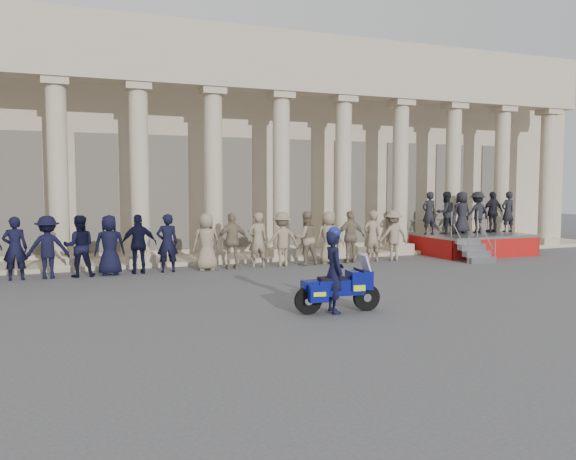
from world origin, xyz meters
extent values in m
plane|color=#474749|center=(0.00, 0.00, 0.00)|extent=(90.00, 90.00, 0.00)
cube|color=tan|center=(0.00, 15.00, 4.50)|extent=(40.00, 10.00, 9.00)
cube|color=tan|center=(0.00, 8.80, 0.07)|extent=(40.00, 2.60, 0.15)
cube|color=tan|center=(0.00, 8.00, 6.79)|extent=(35.80, 1.00, 1.00)
cube|color=tan|center=(0.00, 8.00, 7.89)|extent=(35.80, 1.00, 1.20)
cube|color=tan|center=(-3.90, 8.00, 0.30)|extent=(0.90, 0.90, 0.30)
cylinder|color=tan|center=(-3.90, 8.00, 3.25)|extent=(0.64, 0.64, 5.60)
cube|color=tan|center=(-3.90, 8.00, 6.17)|extent=(0.85, 0.85, 0.24)
cube|color=tan|center=(-1.30, 8.00, 0.30)|extent=(0.90, 0.90, 0.30)
cylinder|color=tan|center=(-1.30, 8.00, 3.25)|extent=(0.64, 0.64, 5.60)
cube|color=tan|center=(-1.30, 8.00, 6.17)|extent=(0.85, 0.85, 0.24)
cube|color=tan|center=(1.30, 8.00, 0.30)|extent=(0.90, 0.90, 0.30)
cylinder|color=tan|center=(1.30, 8.00, 3.25)|extent=(0.64, 0.64, 5.60)
cube|color=tan|center=(1.30, 8.00, 6.17)|extent=(0.85, 0.85, 0.24)
cube|color=tan|center=(3.90, 8.00, 0.30)|extent=(0.90, 0.90, 0.30)
cylinder|color=tan|center=(3.90, 8.00, 3.25)|extent=(0.64, 0.64, 5.60)
cube|color=tan|center=(3.90, 8.00, 6.17)|extent=(0.85, 0.85, 0.24)
cube|color=tan|center=(6.50, 8.00, 0.30)|extent=(0.90, 0.90, 0.30)
cylinder|color=tan|center=(6.50, 8.00, 3.25)|extent=(0.64, 0.64, 5.60)
cube|color=tan|center=(6.50, 8.00, 6.17)|extent=(0.85, 0.85, 0.24)
cube|color=tan|center=(9.10, 8.00, 0.30)|extent=(0.90, 0.90, 0.30)
cylinder|color=tan|center=(9.10, 8.00, 3.25)|extent=(0.64, 0.64, 5.60)
cube|color=tan|center=(9.10, 8.00, 6.17)|extent=(0.85, 0.85, 0.24)
cube|color=tan|center=(11.70, 8.00, 0.30)|extent=(0.90, 0.90, 0.30)
cylinder|color=tan|center=(11.70, 8.00, 3.25)|extent=(0.64, 0.64, 5.60)
cube|color=tan|center=(11.70, 8.00, 6.17)|extent=(0.85, 0.85, 0.24)
cube|color=tan|center=(14.30, 8.00, 0.30)|extent=(0.90, 0.90, 0.30)
cylinder|color=tan|center=(14.30, 8.00, 3.25)|extent=(0.64, 0.64, 5.60)
cube|color=tan|center=(14.30, 8.00, 6.17)|extent=(0.85, 0.85, 0.24)
cube|color=tan|center=(16.90, 8.00, 0.30)|extent=(0.90, 0.90, 0.30)
cylinder|color=tan|center=(16.90, 8.00, 3.25)|extent=(0.64, 0.64, 5.60)
cube|color=tan|center=(16.90, 8.00, 6.17)|extent=(0.85, 0.85, 0.24)
cube|color=black|center=(-5.20, 10.02, 2.55)|extent=(1.30, 0.12, 4.20)
cube|color=black|center=(-2.60, 10.02, 2.55)|extent=(1.30, 0.12, 4.20)
cube|color=black|center=(0.00, 10.02, 2.55)|extent=(1.30, 0.12, 4.20)
cube|color=black|center=(2.60, 10.02, 2.55)|extent=(1.30, 0.12, 4.20)
cube|color=black|center=(5.20, 10.02, 2.55)|extent=(1.30, 0.12, 4.20)
cube|color=black|center=(7.80, 10.02, 2.55)|extent=(1.30, 0.12, 4.20)
cube|color=black|center=(10.40, 10.02, 2.55)|extent=(1.30, 0.12, 4.20)
cube|color=black|center=(13.00, 10.02, 2.55)|extent=(1.30, 0.12, 4.20)
cube|color=black|center=(15.60, 10.02, 2.55)|extent=(1.30, 0.12, 4.20)
imported|color=black|center=(-5.10, 6.36, 0.95)|extent=(0.69, 0.45, 1.90)
imported|color=black|center=(-4.21, 6.36, 0.95)|extent=(1.23, 0.71, 1.90)
imported|color=black|center=(-3.32, 6.36, 0.95)|extent=(0.92, 0.72, 1.90)
imported|color=black|center=(-2.42, 6.36, 0.95)|extent=(0.93, 0.60, 1.90)
imported|color=black|center=(-1.53, 6.36, 0.95)|extent=(1.11, 0.46, 1.90)
imported|color=black|center=(-0.64, 6.36, 0.95)|extent=(0.69, 0.45, 1.90)
imported|color=#83725A|center=(0.65, 6.36, 0.95)|extent=(0.93, 0.60, 1.90)
imported|color=#83725A|center=(1.55, 6.36, 0.95)|extent=(1.11, 0.46, 1.90)
imported|color=#83725A|center=(2.44, 6.36, 0.95)|extent=(0.69, 0.45, 1.90)
imported|color=#83725A|center=(3.33, 6.36, 0.95)|extent=(1.23, 0.71, 1.90)
imported|color=#83725A|center=(4.23, 6.36, 0.95)|extent=(0.92, 0.72, 1.90)
imported|color=#83725A|center=(5.12, 6.36, 0.95)|extent=(0.93, 0.60, 1.90)
imported|color=#83725A|center=(6.01, 6.36, 0.95)|extent=(1.11, 0.46, 1.90)
imported|color=#83725A|center=(6.91, 6.36, 0.95)|extent=(0.69, 0.45, 1.90)
imported|color=#83725A|center=(7.80, 6.36, 0.95)|extent=(1.23, 0.71, 1.90)
cube|color=gray|center=(11.94, 6.95, 0.80)|extent=(4.22, 3.01, 0.10)
cube|color=maroon|center=(11.94, 5.46, 0.38)|extent=(4.22, 0.04, 0.75)
cube|color=maroon|center=(9.85, 6.95, 0.38)|extent=(0.04, 3.01, 0.75)
cube|color=maroon|center=(14.03, 6.95, 0.38)|extent=(0.04, 3.01, 0.75)
cube|color=gray|center=(10.43, 4.54, 0.11)|extent=(1.10, 0.28, 0.21)
cube|color=gray|center=(10.43, 4.82, 0.32)|extent=(1.10, 0.28, 0.21)
cube|color=gray|center=(10.43, 5.10, 0.53)|extent=(1.10, 0.28, 0.21)
cube|color=gray|center=(10.43, 5.38, 0.75)|extent=(1.10, 0.28, 0.21)
cylinder|color=gray|center=(11.94, 8.41, 1.35)|extent=(4.22, 0.04, 0.04)
imported|color=black|center=(9.94, 7.15, 1.72)|extent=(0.63, 0.41, 1.73)
imported|color=black|center=(10.74, 7.15, 1.72)|extent=(0.84, 0.66, 1.73)
imported|color=black|center=(11.54, 7.15, 1.72)|extent=(0.85, 0.55, 1.73)
imported|color=black|center=(12.34, 7.15, 1.72)|extent=(1.12, 0.64, 1.73)
imported|color=black|center=(13.14, 7.15, 1.72)|extent=(1.01, 0.42, 1.73)
imported|color=black|center=(13.94, 7.15, 1.72)|extent=(0.63, 0.41, 1.73)
cylinder|color=black|center=(2.63, -1.00, 0.30)|extent=(0.61, 0.19, 0.60)
cylinder|color=black|center=(1.27, -0.87, 0.30)|extent=(0.61, 0.19, 0.60)
cube|color=navy|center=(2.00, -0.94, 0.56)|extent=(1.08, 0.48, 0.35)
cube|color=navy|center=(2.45, -0.99, 0.71)|extent=(0.54, 0.52, 0.41)
cube|color=silver|center=(2.45, -0.99, 0.50)|extent=(0.23, 0.29, 0.11)
cube|color=#B2BFCC|center=(2.60, -1.00, 1.02)|extent=(0.23, 0.43, 0.49)
cube|color=black|center=(1.82, -0.92, 0.74)|extent=(0.62, 0.37, 0.09)
cube|color=navy|center=(1.32, -0.87, 0.64)|extent=(0.35, 0.34, 0.20)
cube|color=navy|center=(1.38, -1.17, 0.50)|extent=(0.43, 0.24, 0.36)
cube|color=#C9F00C|center=(1.38, -1.17, 0.50)|extent=(0.29, 0.24, 0.09)
cube|color=navy|center=(1.44, -0.59, 0.50)|extent=(0.43, 0.24, 0.36)
cube|color=#C9F00C|center=(1.44, -0.59, 0.50)|extent=(0.29, 0.24, 0.09)
cylinder|color=silver|center=(1.57, -0.68, 0.27)|extent=(0.55, 0.14, 0.09)
cylinder|color=black|center=(2.45, -0.99, 0.93)|extent=(0.10, 0.64, 0.03)
imported|color=black|center=(1.86, -0.93, 0.91)|extent=(0.50, 0.70, 1.82)
sphere|color=navy|center=(1.86, -0.93, 1.77)|extent=(0.28, 0.28, 0.28)
camera|label=1|loc=(-3.41, -11.94, 2.74)|focal=35.00mm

